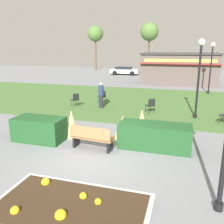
# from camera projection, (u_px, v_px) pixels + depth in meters

# --- Properties ---
(ground_plane) EXTENTS (80.00, 80.00, 0.00)m
(ground_plane) POSITION_uv_depth(u_px,v_px,m) (94.00, 156.00, 8.82)
(ground_plane) COLOR slate
(lawn_patch) EXTENTS (36.00, 12.00, 0.01)m
(lawn_patch) POSITION_uv_depth(u_px,v_px,m) (142.00, 101.00, 18.02)
(lawn_patch) COLOR #446B33
(lawn_patch) RESTS_ON ground_plane
(flower_bed) EXTENTS (3.79, 2.19, 0.32)m
(flower_bed) POSITION_uv_depth(u_px,v_px,m) (70.00, 208.00, 5.78)
(flower_bed) COLOR beige
(flower_bed) RESTS_ON ground_plane
(park_bench) EXTENTS (1.74, 0.69, 0.95)m
(park_bench) POSITION_uv_depth(u_px,v_px,m) (92.00, 138.00, 9.27)
(park_bench) COLOR olive
(park_bench) RESTS_ON ground_plane
(hedge_left) EXTENTS (2.11, 1.10, 0.99)m
(hedge_left) POSITION_uv_depth(u_px,v_px,m) (39.00, 129.00, 10.20)
(hedge_left) COLOR #1E4C23
(hedge_left) RESTS_ON ground_plane
(hedge_right) EXTENTS (2.77, 1.10, 0.97)m
(hedge_right) POSITION_uv_depth(u_px,v_px,m) (155.00, 136.00, 9.41)
(hedge_right) COLOR #1E4C23
(hedge_right) RESTS_ON ground_plane
(ornamental_grass_behind_left) EXTENTS (0.71, 0.71, 1.00)m
(ornamental_grass_behind_left) POSITION_uv_depth(u_px,v_px,m) (123.00, 127.00, 10.50)
(ornamental_grass_behind_left) COLOR tan
(ornamental_grass_behind_left) RESTS_ON ground_plane
(ornamental_grass_behind_right) EXTENTS (0.73, 0.73, 1.34)m
(ornamental_grass_behind_right) POSITION_uv_depth(u_px,v_px,m) (142.00, 125.00, 10.25)
(ornamental_grass_behind_right) COLOR tan
(ornamental_grass_behind_right) RESTS_ON ground_plane
(ornamental_grass_behind_center) EXTENTS (0.68, 0.68, 1.20)m
(ornamental_grass_behind_center) POSITION_uv_depth(u_px,v_px,m) (72.00, 123.00, 10.62)
(ornamental_grass_behind_center) COLOR tan
(ornamental_grass_behind_center) RESTS_ON ground_plane
(lamppost_mid) EXTENTS (0.36, 0.36, 4.30)m
(lamppost_mid) POSITION_uv_depth(u_px,v_px,m) (199.00, 70.00, 12.97)
(lamppost_mid) COLOR black
(lamppost_mid) RESTS_ON ground_plane
(lamppost_far) EXTENTS (0.36, 0.36, 4.30)m
(lamppost_far) POSITION_uv_depth(u_px,v_px,m) (211.00, 62.00, 20.39)
(lamppost_far) COLOR black
(lamppost_far) RESTS_ON ground_plane
(trash_bin) EXTENTS (0.52, 0.52, 0.83)m
(trash_bin) POSITION_uv_depth(u_px,v_px,m) (28.00, 129.00, 10.50)
(trash_bin) COLOR #2D4233
(trash_bin) RESTS_ON ground_plane
(food_kiosk) EXTENTS (8.14, 5.44, 3.36)m
(food_kiosk) POSITION_uv_depth(u_px,v_px,m) (179.00, 68.00, 26.72)
(food_kiosk) COLOR #594C47
(food_kiosk) RESTS_ON ground_plane
(cafe_chair_east) EXTENTS (0.62, 0.62, 0.89)m
(cafe_chair_east) POSITION_uv_depth(u_px,v_px,m) (103.00, 96.00, 17.28)
(cafe_chair_east) COLOR black
(cafe_chair_east) RESTS_ON ground_plane
(cafe_chair_center) EXTENTS (0.62, 0.62, 0.89)m
(cafe_chair_center) POSITION_uv_depth(u_px,v_px,m) (151.00, 104.00, 14.56)
(cafe_chair_center) COLOR black
(cafe_chair_center) RESTS_ON ground_plane
(cafe_chair_north) EXTENTS (0.62, 0.62, 0.89)m
(cafe_chair_north) POSITION_uv_depth(u_px,v_px,m) (75.00, 99.00, 16.23)
(cafe_chair_north) COLOR black
(cafe_chair_north) RESTS_ON ground_plane
(person_strolling) EXTENTS (0.34, 0.34, 1.69)m
(person_strolling) POSITION_uv_depth(u_px,v_px,m) (101.00, 95.00, 15.75)
(person_strolling) COLOR #23232D
(person_strolling) RESTS_ON ground_plane
(parked_car_west_slot) EXTENTS (4.25, 2.15, 1.20)m
(parked_car_west_slot) POSITION_uv_depth(u_px,v_px,m) (125.00, 70.00, 36.01)
(parked_car_west_slot) COLOR #B7BABF
(parked_car_west_slot) RESTS_ON ground_plane
(tree_left_bg) EXTENTS (2.80, 2.80, 7.72)m
(tree_left_bg) POSITION_uv_depth(u_px,v_px,m) (149.00, 32.00, 37.56)
(tree_left_bg) COLOR brown
(tree_left_bg) RESTS_ON ground_plane
(tree_center_bg) EXTENTS (2.80, 2.80, 7.76)m
(tree_center_bg) POSITION_uv_depth(u_px,v_px,m) (95.00, 34.00, 43.03)
(tree_center_bg) COLOR brown
(tree_center_bg) RESTS_ON ground_plane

